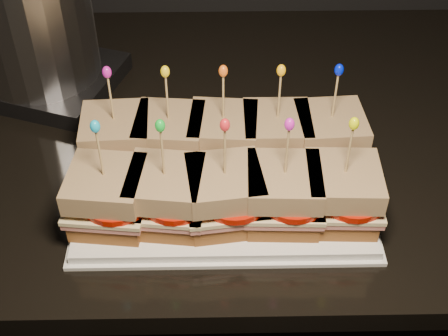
{
  "coord_description": "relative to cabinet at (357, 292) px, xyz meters",
  "views": [
    {
      "loc": [
        -0.97,
        0.85,
        1.5
      ],
      "look_at": [
        -0.96,
        1.47,
        0.94
      ],
      "focal_mm": 50.0,
      "sensor_mm": 36.0,
      "label": 1
    }
  ],
  "objects": [
    {
      "name": "sandwich_8_frill",
      "position": [
        -0.21,
        -0.23,
        0.63
      ],
      "size": [
        0.01,
        0.01,
        0.02
      ],
      "primitive_type": "ellipsoid",
      "color": "#D71FBA",
      "rests_on": "sandwich_8_pick"
    },
    {
      "name": "sandwich_5_bread_top",
      "position": [
        -0.43,
        -0.23,
        0.54
      ],
      "size": [
        0.1,
        0.1,
        0.03
      ],
      "primitive_type": "cube",
      "rotation": [
        0.0,
        0.0,
        -0.11
      ],
      "color": "#67350F",
      "rests_on": "sandwich_5_tomato"
    },
    {
      "name": "sandwich_8_tomato",
      "position": [
        -0.2,
        -0.23,
        0.52
      ],
      "size": [
        0.09,
        0.09,
        0.01
      ],
      "primitive_type": "cylinder",
      "color": "#B51405",
      "rests_on": "sandwich_8_cheese"
    },
    {
      "name": "sandwich_7_ham",
      "position": [
        -0.28,
        -0.23,
        0.51
      ],
      "size": [
        0.11,
        0.11,
        0.01
      ],
      "primitive_type": "cube",
      "rotation": [
        0.0,
        0.0,
        0.13
      ],
      "color": "#C65E58",
      "rests_on": "sandwich_7_bread_bot"
    },
    {
      "name": "sandwich_2_bread_bot",
      "position": [
        -0.28,
        -0.12,
        0.49
      ],
      "size": [
        0.1,
        0.1,
        0.02
      ],
      "primitive_type": "cube",
      "rotation": [
        0.0,
        0.0,
        -0.09
      ],
      "color": "#592F16",
      "rests_on": "platter"
    },
    {
      "name": "appliance",
      "position": [
        -0.59,
        0.1,
        0.61
      ],
      "size": [
        0.24,
        0.2,
        0.31
      ],
      "primitive_type": null,
      "color": "silver",
      "rests_on": "granite_slab"
    },
    {
      "name": "sandwich_8_pick",
      "position": [
        -0.21,
        -0.23,
        0.59
      ],
      "size": [
        0.0,
        0.0,
        0.09
      ],
      "primitive_type": "cylinder",
      "color": "tan",
      "rests_on": "sandwich_8_bread_top"
    },
    {
      "name": "sandwich_5_cheese",
      "position": [
        -0.43,
        -0.23,
        0.51
      ],
      "size": [
        0.11,
        0.11,
        0.01
      ],
      "primitive_type": "cube",
      "rotation": [
        0.0,
        0.0,
        -0.11
      ],
      "color": "beige",
      "rests_on": "sandwich_5_ham"
    },
    {
      "name": "sandwich_9_bread_bot",
      "position": [
        -0.14,
        -0.23,
        0.49
      ],
      "size": [
        0.09,
        0.09,
        0.02
      ],
      "primitive_type": "cube",
      "rotation": [
        0.0,
        0.0,
        -0.04
      ],
      "color": "#592F16",
      "rests_on": "platter"
    },
    {
      "name": "appliance_base",
      "position": [
        -0.59,
        0.1,
        0.48
      ],
      "size": [
        0.29,
        0.26,
        0.03
      ],
      "primitive_type": "cube",
      "rotation": [
        0.0,
        0.0,
        -0.34
      ],
      "color": "#262628",
      "rests_on": "granite_slab"
    },
    {
      "name": "sandwich_1_pick",
      "position": [
        -0.36,
        -0.12,
        0.59
      ],
      "size": [
        0.0,
        0.0,
        0.09
      ],
      "primitive_type": "cylinder",
      "color": "tan",
      "rests_on": "sandwich_1_bread_top"
    },
    {
      "name": "sandwich_4_bread_top",
      "position": [
        -0.14,
        -0.12,
        0.54
      ],
      "size": [
        0.1,
        0.1,
        0.03
      ],
      "primitive_type": "cube",
      "rotation": [
        0.0,
        0.0,
        0.06
      ],
      "color": "#67350F",
      "rests_on": "sandwich_4_tomato"
    },
    {
      "name": "sandwich_8_bread_bot",
      "position": [
        -0.21,
        -0.23,
        0.49
      ],
      "size": [
        0.09,
        0.09,
        0.02
      ],
      "primitive_type": "cube",
      "rotation": [
        0.0,
        0.0,
        -0.04
      ],
      "color": "#592F16",
      "rests_on": "platter"
    },
    {
      "name": "sandwich_1_frill",
      "position": [
        -0.36,
        -0.12,
        0.63
      ],
      "size": [
        0.01,
        0.01,
        0.02
      ],
      "primitive_type": "ellipsoid",
      "color": "yellow",
      "rests_on": "sandwich_1_pick"
    },
    {
      "name": "granite_slab",
      "position": [
        0.0,
        0.0,
        0.44
      ],
      "size": [
        2.49,
        0.74,
        0.03
      ],
      "primitive_type": "cube",
      "color": "black",
      "rests_on": "cabinet"
    },
    {
      "name": "sandwich_3_pick",
      "position": [
        -0.21,
        -0.12,
        0.59
      ],
      "size": [
        0.0,
        0.0,
        0.09
      ],
      "primitive_type": "cylinder",
      "color": "tan",
      "rests_on": "sandwich_3_bread_top"
    },
    {
      "name": "sandwich_2_ham",
      "position": [
        -0.28,
        -0.12,
        0.51
      ],
      "size": [
        0.11,
        0.1,
        0.01
      ],
      "primitive_type": "cube",
      "rotation": [
        0.0,
        0.0,
        -0.09
      ],
      "color": "#C65E58",
      "rests_on": "sandwich_2_bread_bot"
    },
    {
      "name": "sandwich_8_ham",
      "position": [
        -0.21,
        -0.23,
        0.51
      ],
      "size": [
        0.1,
        0.1,
        0.01
      ],
      "primitive_type": "cube",
      "rotation": [
        0.0,
        0.0,
        -0.04
      ],
      "color": "#C65E58",
      "rests_on": "sandwich_8_bread_bot"
    },
    {
      "name": "sandwich_4_frill",
      "position": [
        -0.14,
        -0.12,
        0.63
      ],
      "size": [
        0.01,
        0.01,
        0.02
      ],
      "primitive_type": "ellipsoid",
      "color": "#0314E0",
      "rests_on": "sandwich_4_pick"
    },
    {
      "name": "sandwich_0_pick",
      "position": [
        -0.43,
        -0.12,
        0.59
      ],
      "size": [
        0.0,
        0.0,
        0.09
      ],
      "primitive_type": "cylinder",
      "color": "tan",
      "rests_on": "sandwich_0_bread_top"
    },
    {
      "name": "sandwich_9_cheese",
      "position": [
        -0.14,
        -0.23,
        0.51
      ],
      "size": [
        0.1,
        0.1,
        0.01
      ],
      "primitive_type": "cube",
      "rotation": [
        0.0,
        0.0,
        -0.04
      ],
      "color": "beige",
      "rests_on": "sandwich_9_ham"
    },
    {
      "name": "sandwich_0_tomato",
      "position": [
        -0.42,
        -0.12,
        0.52
      ],
      "size": [
        0.09,
        0.09,
        0.01
      ],
      "primitive_type": "cylinder",
      "color": "#B51405",
      "rests_on": "sandwich_0_cheese"
    },
    {
      "name": "sandwich_5_tomato",
      "position": [
        -0.42,
        -0.23,
        0.52
      ],
      "size": [
        0.09,
        0.09,
        0.01
      ],
      "primitive_type": "cylinder",
      "color": "#B51405",
      "rests_on": "sandwich_5_cheese"
    },
    {
      "name": "sandwich_3_tomato",
      "position": [
        -0.2,
        -0.12,
        0.52
      ],
      "size": [
        0.09,
        0.09,
        0.01
      ],
      "primitive_type": "cylinder",
      "color": "#B51405",
      "rests_on": "sandwich_3_cheese"
    },
    {
      "name": "sandwich_3_ham",
      "position": [
        -0.21,
        -0.12,
        0.51
      ],
      "size": [
        0.1,
        0.1,
        0.01
      ],
      "primitive_type": "cube",
      "rotation": [
        0.0,
        0.0,
        -0.0
      ],
      "color": "#C65E58",
      "rests_on": "sandwich_3_bread_bot"
    },
    {
      "name": "appliance_body",
      "position": [
        -0.59,
        0.1,
        0.62
      ],
      "size": [
        0.2,
        0.2,
        0.26
      ],
      "primitive_type": "cylinder",
      "color": "silver",
      "rests_on": "appliance_base"
    },
    {
      "name": "sandwich_4_tomato",
      "position": [
        -0.12,
        -0.12,
        0.52
      ],
      "size": [
        0.09,
        0.09,
        0.01
      ],
      "primitive_type": "cylinder",
      "color": "#B51405",
      "rests_on": "sandwich_4_cheese"
    },
    {
      "name": "sandwich_3_frill",
      "position": [
        -0.21,
        -0.12,
        0.63
      ],
      "size": [
        0.01,
        0.01,
        0.02
      ],
      "primitive_type": "ellipsoid",
      "color": "#FCAD0E",
      "rests_on": "sandwich_3_pick"
    },
    {
      "name": "sandwich_6_frill",
      "position": [
        -0.36,
        -0.23,
        0.63
      ],
      "size": [
        0.01,
        0.01,
        0.02
      ],
      "primitive_type": "ellipsoid",
      "color": "green",
      "rests_on": "sandwich_6_pick"
    },
    {
      "name": "sandwich_1_ham",
      "position": [
        -0.36,
        -0.12,
        0.51
      ],
      "size": [
        0.11,
        0.1,
        0.01
      ],
      "primitive_type": "cube",
      "rotation": [
        0.0,
        0.0,
        -0.09
      ],
      "color": "#C65E58",
      "rests_on": "sandwich_1_bread_bot"
    },
    {
      "name": "sandwich_0_frill",
      "position": [
        -0.43,
        -0.12,
        0.63
      ],
      "size": [
        0.01,
        0.01,
        0.02
      ],
      "primitive_type": "ellipsoid",
      "color": "#C5189E",
      "rests_on": "sandwich_0_pick"
    },
    {
      "name": "sandwich_4_ham",
      "position": [
        -0.14,
        -0.12,
        0.51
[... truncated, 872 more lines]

